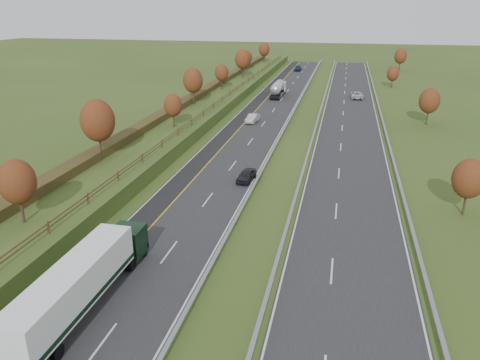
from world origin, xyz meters
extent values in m
plane|color=#334A1A|center=(8.00, 55.00, 0.00)|extent=(400.00, 400.00, 0.00)
cube|color=#242427|center=(0.00, 60.00, 0.02)|extent=(10.50, 200.00, 0.04)
cube|color=#242427|center=(16.50, 60.00, 0.02)|extent=(10.50, 200.00, 0.04)
cube|color=black|center=(-3.75, 60.00, 0.02)|extent=(3.00, 200.00, 0.04)
cube|color=silver|center=(-5.05, 60.00, 0.05)|extent=(0.15, 200.00, 0.01)
cube|color=gold|center=(-2.25, 60.00, 0.05)|extent=(0.15, 200.00, 0.01)
cube|color=silver|center=(5.05, 60.00, 0.05)|extent=(0.15, 200.00, 0.01)
cube|color=silver|center=(11.45, 60.00, 0.05)|extent=(0.15, 200.00, 0.01)
cube|color=silver|center=(21.55, 60.00, 0.05)|extent=(0.15, 200.00, 0.01)
cube|color=silver|center=(1.25, -1.00, 0.05)|extent=(0.15, 4.00, 0.01)
cube|color=silver|center=(1.25, 11.00, 0.05)|extent=(0.15, 4.00, 0.01)
cube|color=silver|center=(15.25, 11.00, 0.05)|extent=(0.15, 4.00, 0.01)
cube|color=silver|center=(1.25, 23.00, 0.05)|extent=(0.15, 4.00, 0.01)
cube|color=silver|center=(15.25, 23.00, 0.05)|extent=(0.15, 4.00, 0.01)
cube|color=silver|center=(1.25, 35.00, 0.05)|extent=(0.15, 4.00, 0.01)
cube|color=silver|center=(15.25, 35.00, 0.05)|extent=(0.15, 4.00, 0.01)
cube|color=silver|center=(1.25, 47.00, 0.05)|extent=(0.15, 4.00, 0.01)
cube|color=silver|center=(15.25, 47.00, 0.05)|extent=(0.15, 4.00, 0.01)
cube|color=silver|center=(1.25, 59.00, 0.05)|extent=(0.15, 4.00, 0.01)
cube|color=silver|center=(15.25, 59.00, 0.05)|extent=(0.15, 4.00, 0.01)
cube|color=silver|center=(1.25, 71.00, 0.05)|extent=(0.15, 4.00, 0.01)
cube|color=silver|center=(15.25, 71.00, 0.05)|extent=(0.15, 4.00, 0.01)
cube|color=silver|center=(1.25, 83.00, 0.05)|extent=(0.15, 4.00, 0.01)
cube|color=silver|center=(15.25, 83.00, 0.05)|extent=(0.15, 4.00, 0.01)
cube|color=silver|center=(1.25, 95.00, 0.05)|extent=(0.15, 4.00, 0.01)
cube|color=silver|center=(15.25, 95.00, 0.05)|extent=(0.15, 4.00, 0.01)
cube|color=silver|center=(1.25, 107.00, 0.05)|extent=(0.15, 4.00, 0.01)
cube|color=silver|center=(15.25, 107.00, 0.05)|extent=(0.15, 4.00, 0.01)
cube|color=silver|center=(1.25, 119.00, 0.05)|extent=(0.15, 4.00, 0.01)
cube|color=silver|center=(15.25, 119.00, 0.05)|extent=(0.15, 4.00, 0.01)
cube|color=silver|center=(1.25, 131.00, 0.05)|extent=(0.15, 4.00, 0.01)
cube|color=silver|center=(15.25, 131.00, 0.05)|extent=(0.15, 4.00, 0.01)
cube|color=silver|center=(1.25, 143.00, 0.05)|extent=(0.15, 4.00, 0.01)
cube|color=silver|center=(15.25, 143.00, 0.05)|extent=(0.15, 4.00, 0.01)
cube|color=silver|center=(1.25, 155.00, 0.05)|extent=(0.15, 4.00, 0.01)
cube|color=silver|center=(15.25, 155.00, 0.05)|extent=(0.15, 4.00, 0.01)
cube|color=#334A1A|center=(-13.00, 60.00, 1.00)|extent=(12.00, 200.00, 2.00)
cube|color=#353416|center=(-15.00, 60.00, 2.55)|extent=(2.20, 180.00, 1.10)
cube|color=#422B19|center=(-8.50, 60.00, 2.55)|extent=(0.08, 184.00, 0.10)
cube|color=#422B19|center=(-8.50, 60.00, 2.95)|extent=(0.08, 184.00, 0.10)
cube|color=#422B19|center=(-8.50, 8.50, 2.60)|extent=(0.12, 0.12, 1.20)
cube|color=#422B19|center=(-8.50, 15.00, 2.60)|extent=(0.12, 0.12, 1.20)
cube|color=#422B19|center=(-8.50, 21.50, 2.60)|extent=(0.12, 0.12, 1.20)
cube|color=#422B19|center=(-8.50, 28.00, 2.60)|extent=(0.12, 0.12, 1.20)
cube|color=#422B19|center=(-8.50, 34.50, 2.60)|extent=(0.12, 0.12, 1.20)
cube|color=#422B19|center=(-8.50, 41.00, 2.60)|extent=(0.12, 0.12, 1.20)
cube|color=#422B19|center=(-8.50, 47.50, 2.60)|extent=(0.12, 0.12, 1.20)
cube|color=#422B19|center=(-8.50, 54.00, 2.60)|extent=(0.12, 0.12, 1.20)
cube|color=#422B19|center=(-8.50, 60.50, 2.60)|extent=(0.12, 0.12, 1.20)
cube|color=#422B19|center=(-8.50, 67.00, 2.60)|extent=(0.12, 0.12, 1.20)
cube|color=#422B19|center=(-8.50, 73.50, 2.60)|extent=(0.12, 0.12, 1.20)
cube|color=#422B19|center=(-8.50, 80.00, 2.60)|extent=(0.12, 0.12, 1.20)
cube|color=#422B19|center=(-8.50, 86.50, 2.60)|extent=(0.12, 0.12, 1.20)
cube|color=#422B19|center=(-8.50, 93.00, 2.60)|extent=(0.12, 0.12, 1.20)
cube|color=#422B19|center=(-8.50, 99.50, 2.60)|extent=(0.12, 0.12, 1.20)
cube|color=#422B19|center=(-8.50, 106.00, 2.60)|extent=(0.12, 0.12, 1.20)
cube|color=#422B19|center=(-8.50, 112.50, 2.60)|extent=(0.12, 0.12, 1.20)
cube|color=#422B19|center=(-8.50, 119.00, 2.60)|extent=(0.12, 0.12, 1.20)
cube|color=#422B19|center=(-8.50, 125.50, 2.60)|extent=(0.12, 0.12, 1.20)
cube|color=#422B19|center=(-8.50, 132.00, 2.60)|extent=(0.12, 0.12, 1.20)
cube|color=#422B19|center=(-8.50, 138.50, 2.60)|extent=(0.12, 0.12, 1.20)
cube|color=#422B19|center=(-8.50, 145.00, 2.60)|extent=(0.12, 0.12, 1.20)
cube|color=#422B19|center=(-8.50, 151.50, 2.60)|extent=(0.12, 0.12, 1.20)
cube|color=gray|center=(5.70, 60.00, 0.62)|extent=(0.32, 200.00, 0.18)
cube|color=gray|center=(5.70, 4.00, 0.28)|extent=(0.10, 0.14, 0.56)
cube|color=gray|center=(5.70, 11.00, 0.28)|extent=(0.10, 0.14, 0.56)
cube|color=gray|center=(5.70, 18.00, 0.28)|extent=(0.10, 0.14, 0.56)
cube|color=gray|center=(5.70, 25.00, 0.28)|extent=(0.10, 0.14, 0.56)
cube|color=gray|center=(5.70, 32.00, 0.28)|extent=(0.10, 0.14, 0.56)
cube|color=gray|center=(5.70, 39.00, 0.28)|extent=(0.10, 0.14, 0.56)
cube|color=gray|center=(5.70, 46.00, 0.28)|extent=(0.10, 0.14, 0.56)
cube|color=gray|center=(5.70, 53.00, 0.28)|extent=(0.10, 0.14, 0.56)
cube|color=gray|center=(5.70, 60.00, 0.28)|extent=(0.10, 0.14, 0.56)
cube|color=gray|center=(5.70, 67.00, 0.28)|extent=(0.10, 0.14, 0.56)
cube|color=gray|center=(5.70, 74.00, 0.28)|extent=(0.10, 0.14, 0.56)
cube|color=gray|center=(5.70, 81.00, 0.28)|extent=(0.10, 0.14, 0.56)
cube|color=gray|center=(5.70, 88.00, 0.28)|extent=(0.10, 0.14, 0.56)
cube|color=gray|center=(5.70, 95.00, 0.28)|extent=(0.10, 0.14, 0.56)
cube|color=gray|center=(5.70, 102.00, 0.28)|extent=(0.10, 0.14, 0.56)
cube|color=gray|center=(5.70, 109.00, 0.28)|extent=(0.10, 0.14, 0.56)
cube|color=gray|center=(5.70, 116.00, 0.28)|extent=(0.10, 0.14, 0.56)
cube|color=gray|center=(5.70, 123.00, 0.28)|extent=(0.10, 0.14, 0.56)
cube|color=gray|center=(5.70, 130.00, 0.28)|extent=(0.10, 0.14, 0.56)
cube|color=gray|center=(5.70, 137.00, 0.28)|extent=(0.10, 0.14, 0.56)
cube|color=gray|center=(5.70, 144.00, 0.28)|extent=(0.10, 0.14, 0.56)
cube|color=gray|center=(5.70, 151.00, 0.28)|extent=(0.10, 0.14, 0.56)
cube|color=gray|center=(5.70, 158.00, 0.28)|extent=(0.10, 0.14, 0.56)
cube|color=gray|center=(10.80, 60.00, 0.62)|extent=(0.32, 200.00, 0.18)
cube|color=gray|center=(10.80, 4.00, 0.28)|extent=(0.10, 0.14, 0.56)
cube|color=gray|center=(10.80, 11.00, 0.28)|extent=(0.10, 0.14, 0.56)
cube|color=gray|center=(10.80, 18.00, 0.28)|extent=(0.10, 0.14, 0.56)
cube|color=gray|center=(10.80, 25.00, 0.28)|extent=(0.10, 0.14, 0.56)
cube|color=gray|center=(10.80, 32.00, 0.28)|extent=(0.10, 0.14, 0.56)
cube|color=gray|center=(10.80, 39.00, 0.28)|extent=(0.10, 0.14, 0.56)
cube|color=gray|center=(10.80, 46.00, 0.28)|extent=(0.10, 0.14, 0.56)
cube|color=gray|center=(10.80, 53.00, 0.28)|extent=(0.10, 0.14, 0.56)
cube|color=gray|center=(10.80, 60.00, 0.28)|extent=(0.10, 0.14, 0.56)
cube|color=gray|center=(10.80, 67.00, 0.28)|extent=(0.10, 0.14, 0.56)
cube|color=gray|center=(10.80, 74.00, 0.28)|extent=(0.10, 0.14, 0.56)
cube|color=gray|center=(10.80, 81.00, 0.28)|extent=(0.10, 0.14, 0.56)
cube|color=gray|center=(10.80, 88.00, 0.28)|extent=(0.10, 0.14, 0.56)
cube|color=gray|center=(10.80, 95.00, 0.28)|extent=(0.10, 0.14, 0.56)
cube|color=gray|center=(10.80, 102.00, 0.28)|extent=(0.10, 0.14, 0.56)
cube|color=gray|center=(10.80, 109.00, 0.28)|extent=(0.10, 0.14, 0.56)
cube|color=gray|center=(10.80, 116.00, 0.28)|extent=(0.10, 0.14, 0.56)
cube|color=gray|center=(10.80, 123.00, 0.28)|extent=(0.10, 0.14, 0.56)
cube|color=gray|center=(10.80, 130.00, 0.28)|extent=(0.10, 0.14, 0.56)
cube|color=gray|center=(10.80, 137.00, 0.28)|extent=(0.10, 0.14, 0.56)
cube|color=gray|center=(10.80, 144.00, 0.28)|extent=(0.10, 0.14, 0.56)
cube|color=gray|center=(10.80, 151.00, 0.28)|extent=(0.10, 0.14, 0.56)
cube|color=gray|center=(10.80, 158.00, 0.28)|extent=(0.10, 0.14, 0.56)
cube|color=gray|center=(22.30, 60.00, 0.62)|extent=(0.32, 200.00, 0.18)
cube|color=gray|center=(22.30, 4.00, 0.28)|extent=(0.10, 0.14, 0.56)
cube|color=gray|center=(22.30, 18.00, 0.28)|extent=(0.10, 0.14, 0.56)
cube|color=gray|center=(22.30, 32.00, 0.28)|extent=(0.10, 0.14, 0.56)
cube|color=gray|center=(22.30, 46.00, 0.28)|extent=(0.10, 0.14, 0.56)
cube|color=gray|center=(22.30, 60.00, 0.28)|extent=(0.10, 0.14, 0.56)
cube|color=gray|center=(22.30, 74.00, 0.28)|extent=(0.10, 0.14, 0.56)
cube|color=gray|center=(22.30, 88.00, 0.28)|extent=(0.10, 0.14, 0.56)
cube|color=gray|center=(22.30, 102.00, 0.28)|extent=(0.10, 0.14, 0.56)
cube|color=gray|center=(22.30, 116.00, 0.28)|extent=(0.10, 0.14, 0.56)
cube|color=gray|center=(22.30, 130.00, 0.28)|extent=(0.10, 0.14, 0.56)
cube|color=gray|center=(22.30, 144.00, 0.28)|extent=(0.10, 0.14, 0.56)
cube|color=gray|center=(22.30, 158.00, 0.28)|extent=(0.10, 0.14, 0.56)
cylinder|color=#2D2116|center=(-12.00, 10.00, 3.21)|extent=(0.24, 0.24, 2.43)
ellipsoid|color=#4B2110|center=(-12.00, 10.00, 5.89)|extent=(3.24, 3.24, 4.05)
cylinder|color=#2D2116|center=(-14.00, 28.00, 3.58)|extent=(0.24, 0.24, 3.15)
ellipsoid|color=#4B2110|center=(-14.00, 28.00, 7.04)|extent=(4.20, 4.20, 5.25)
cylinder|color=#2D2116|center=(-11.00, 46.00, 3.08)|extent=(0.24, 0.24, 2.16)
ellipsoid|color=#4B2110|center=(-11.00, 46.00, 5.46)|extent=(2.88, 2.88, 3.60)
cylinder|color=#2D2116|center=(-13.50, 64.00, 3.44)|extent=(0.24, 0.24, 2.88)
ellipsoid|color=#4B2110|center=(-13.50, 64.00, 6.61)|extent=(3.84, 3.84, 4.80)
cylinder|color=#2D2116|center=(-12.50, 82.00, 3.17)|extent=(0.24, 0.24, 2.34)
ellipsoid|color=#4B2110|center=(-12.50, 82.00, 5.74)|extent=(3.12, 3.12, 3.90)
cylinder|color=#2D2116|center=(-11.50, 100.00, 3.53)|extent=(0.24, 0.24, 3.06)
ellipsoid|color=#4B2110|center=(-11.50, 100.00, 6.90)|extent=(4.08, 4.08, 5.10)
cylinder|color=#2D2116|center=(-14.00, 118.00, 3.12)|extent=(0.24, 0.24, 2.25)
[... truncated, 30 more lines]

